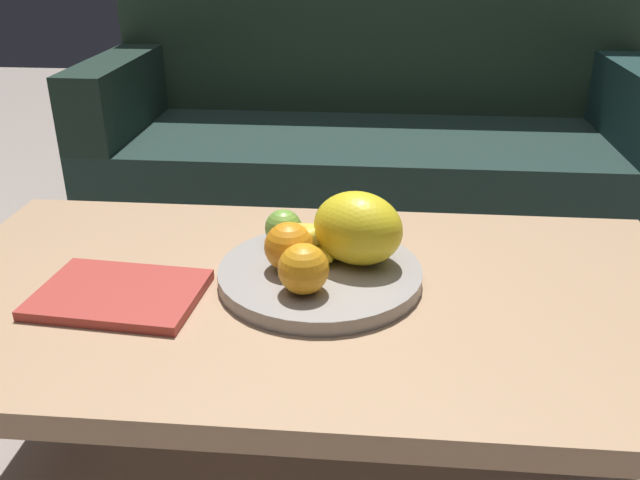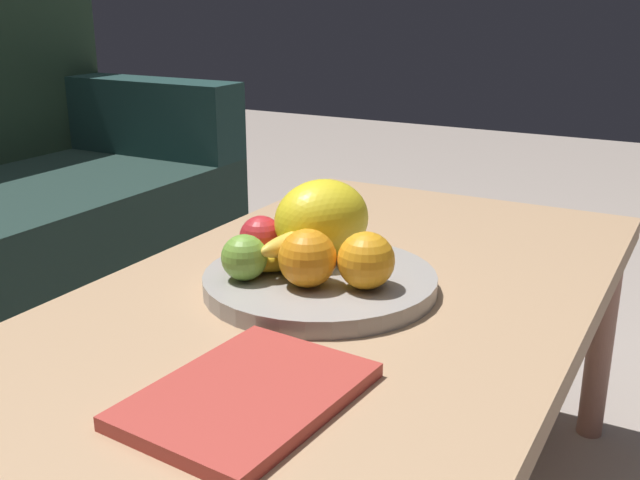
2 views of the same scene
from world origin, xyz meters
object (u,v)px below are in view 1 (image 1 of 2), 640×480
at_px(apple_front, 283,228).
at_px(fruit_bowl, 320,275).
at_px(orange_left, 289,247).
at_px(banana_bunch, 322,240).
at_px(melon_large_front, 358,228).
at_px(coffee_table, 308,313).
at_px(couch, 369,154).
at_px(magazine, 119,294).
at_px(orange_front, 303,269).
at_px(apple_left, 335,223).

bearing_deg(apple_front, fruit_bowl, -48.85).
bearing_deg(fruit_bowl, apple_front, 131.15).
xyz_separation_m(orange_left, banana_bunch, (0.05, 0.05, -0.01)).
xyz_separation_m(melon_large_front, apple_front, (-0.13, 0.05, -0.03)).
relative_size(coffee_table, couch, 0.74).
relative_size(coffee_table, orange_left, 15.70).
distance_m(couch, fruit_bowl, 1.16).
relative_size(orange_left, magazine, 0.32).
bearing_deg(melon_large_front, apple_front, 158.32).
relative_size(fruit_bowl, melon_large_front, 2.22).
distance_m(coffee_table, couch, 1.18).
relative_size(couch, melon_large_front, 11.33).
xyz_separation_m(coffee_table, orange_left, (-0.03, 0.02, 0.11)).
xyz_separation_m(orange_left, apple_front, (-0.02, 0.09, -0.01)).
bearing_deg(melon_large_front, banana_bunch, 167.43).
bearing_deg(apple_front, orange_left, -76.62).
xyz_separation_m(orange_front, apple_front, (-0.05, 0.16, -0.01)).
bearing_deg(fruit_bowl, banana_bunch, 90.75).
distance_m(fruit_bowl, banana_bunch, 0.06).
distance_m(coffee_table, apple_front, 0.16).
relative_size(orange_front, orange_left, 0.98).
bearing_deg(orange_front, melon_large_front, 54.69).
bearing_deg(orange_left, banana_bunch, 45.75).
height_order(coffee_table, banana_bunch, banana_bunch).
height_order(coffee_table, orange_left, orange_left).
height_order(fruit_bowl, orange_front, orange_front).
height_order(couch, magazine, couch).
height_order(orange_front, apple_left, orange_front).
bearing_deg(apple_front, magazine, -145.30).
bearing_deg(orange_front, apple_front, 107.96).
distance_m(apple_left, magazine, 0.38).
distance_m(coffee_table, fruit_bowl, 0.07).
xyz_separation_m(apple_left, banana_bunch, (-0.02, -0.07, -0.00)).
relative_size(apple_left, magazine, 0.26).
relative_size(coffee_table, magazine, 5.00).
xyz_separation_m(apple_front, banana_bunch, (0.07, -0.04, -0.00)).
bearing_deg(apple_left, orange_front, -100.32).
xyz_separation_m(couch, magazine, (-0.37, -1.23, 0.16)).
relative_size(coffee_table, apple_left, 19.27).
height_order(melon_large_front, orange_left, melon_large_front).
bearing_deg(coffee_table, banana_bunch, 75.92).
height_order(orange_left, banana_bunch, orange_left).
height_order(apple_left, banana_bunch, apple_left).
distance_m(banana_bunch, magazine, 0.34).
xyz_separation_m(melon_large_front, magazine, (-0.37, -0.11, -0.08)).
bearing_deg(apple_front, apple_left, 18.39).
relative_size(banana_bunch, magazine, 0.64).
relative_size(orange_front, apple_left, 1.20).
height_order(fruit_bowl, melon_large_front, melon_large_front).
height_order(coffee_table, apple_front, apple_front).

